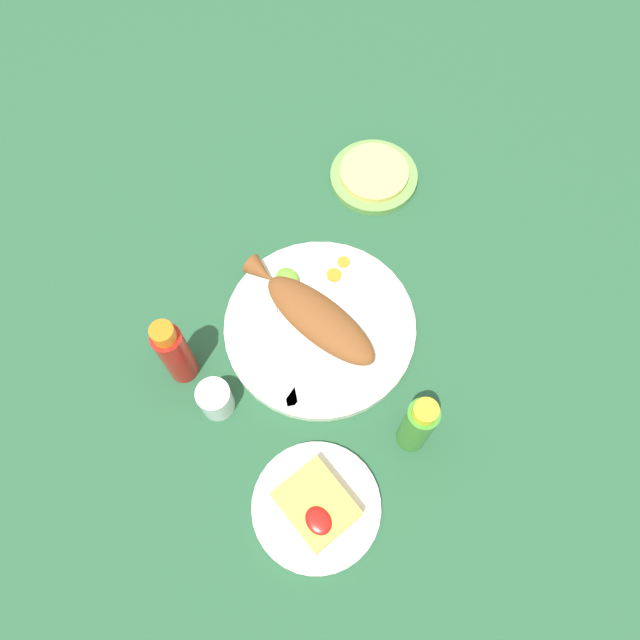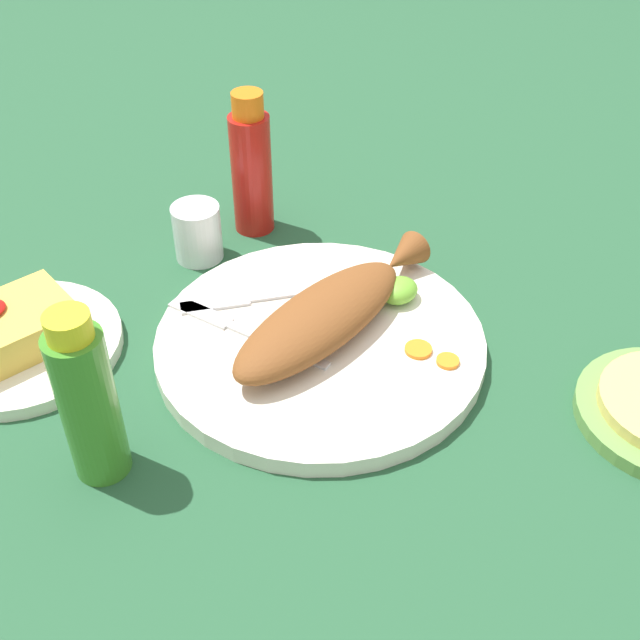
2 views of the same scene
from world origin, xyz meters
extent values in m
plane|color=#235133|center=(0.00, 0.00, 0.00)|extent=(4.00, 4.00, 0.00)
cylinder|color=white|center=(0.00, 0.00, 0.01)|extent=(0.32, 0.32, 0.02)
ellipsoid|color=brown|center=(0.00, 0.00, 0.04)|extent=(0.23, 0.11, 0.04)
cone|color=brown|center=(-0.13, -0.02, 0.04)|extent=(0.05, 0.05, 0.04)
cube|color=silver|center=(0.04, -0.02, 0.02)|extent=(0.04, 0.11, 0.00)
cube|color=silver|center=(0.07, -0.10, 0.02)|extent=(0.04, 0.07, 0.00)
cube|color=silver|center=(-0.03, -0.06, 0.02)|extent=(0.11, 0.06, 0.00)
cube|color=silver|center=(0.05, -0.11, 0.02)|extent=(0.07, 0.05, 0.00)
cylinder|color=orange|center=(-0.06, 0.08, 0.02)|extent=(0.03, 0.03, 0.00)
cylinder|color=orange|center=(-0.07, 0.11, 0.02)|extent=(0.02, 0.02, 0.00)
ellipsoid|color=#6BB233|center=(-0.10, 0.01, 0.03)|extent=(0.04, 0.04, 0.02)
cylinder|color=#B21914|center=(-0.08, -0.22, 0.07)|extent=(0.05, 0.05, 0.14)
cylinder|color=orange|center=(-0.08, -0.22, 0.16)|extent=(0.03, 0.03, 0.03)
cylinder|color=#3D8428|center=(0.23, -0.01, 0.07)|extent=(0.05, 0.05, 0.14)
cylinder|color=yellow|center=(0.23, -0.01, 0.15)|extent=(0.03, 0.03, 0.02)
cylinder|color=silver|center=(0.00, -0.21, 0.03)|extent=(0.05, 0.05, 0.06)
cylinder|color=white|center=(0.00, -0.21, 0.01)|extent=(0.04, 0.04, 0.03)
cylinder|color=white|center=(0.22, -0.19, 0.01)|extent=(0.19, 0.19, 0.01)
cube|color=gold|center=(0.22, -0.19, 0.03)|extent=(0.11, 0.09, 0.04)
ellipsoid|color=#AD140F|center=(0.24, -0.20, 0.05)|extent=(0.04, 0.03, 0.01)
cylinder|color=#6B9E4C|center=(-0.18, 0.27, 0.01)|extent=(0.16, 0.16, 0.01)
cylinder|color=#E0C666|center=(-0.18, 0.27, 0.02)|extent=(0.13, 0.13, 0.01)
camera|label=1|loc=(0.32, -0.26, 0.97)|focal=35.00mm
camera|label=2|loc=(0.38, 0.45, 0.53)|focal=45.00mm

